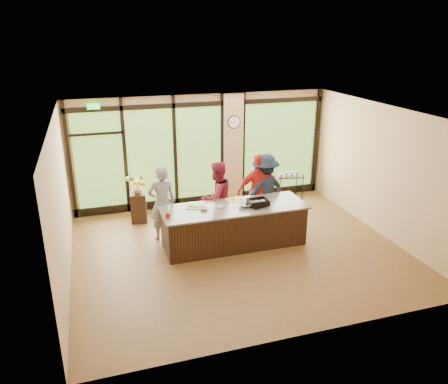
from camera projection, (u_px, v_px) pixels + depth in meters
floor at (238, 250)px, 9.59m from camera, size 7.00×7.00×0.00m
ceiling at (240, 114)px, 8.55m from camera, size 7.00×7.00×0.00m
back_wall at (202, 150)px, 11.75m from camera, size 7.00×0.00×7.00m
left_wall at (61, 205)px, 8.09m from camera, size 0.00×6.00×6.00m
right_wall at (382, 171)px, 10.05m from camera, size 0.00×6.00×6.00m
window_wall at (209, 154)px, 11.79m from camera, size 6.90×0.12×3.00m
island_base at (234, 227)px, 9.70m from camera, size 3.10×1.00×0.88m
countertop at (234, 207)px, 9.54m from camera, size 3.20×1.10×0.04m
wall_clock at (234, 122)px, 11.61m from camera, size 0.36×0.04×0.36m
cook_left at (162, 203)px, 9.84m from camera, size 0.68×0.47×1.77m
cook_midleft at (217, 198)px, 10.20m from camera, size 1.04×0.95×1.74m
cook_midright at (259, 191)px, 10.46m from camera, size 1.10×0.52×1.83m
cook_right at (264, 191)px, 10.52m from camera, size 1.29×0.90×1.82m
roasting_pan at (258, 204)px, 9.57m from camera, size 0.50×0.44×0.08m
mixing_bowl at (246, 205)px, 9.53m from camera, size 0.37×0.37×0.08m
cutting_board_left at (195, 207)px, 9.50m from camera, size 0.48×0.41×0.01m
cutting_board_center at (235, 199)px, 9.92m from camera, size 0.43×0.35×0.01m
cutting_board_right at (242, 200)px, 9.86m from camera, size 0.40×0.33×0.01m
prep_bowl_near at (204, 209)px, 9.35m from camera, size 0.19×0.19×0.05m
prep_bowl_mid at (220, 207)px, 9.46m from camera, size 0.18×0.18×0.05m
prep_bowl_far at (216, 200)px, 9.87m from camera, size 0.15×0.15×0.03m
red_ramekin at (168, 216)px, 8.94m from camera, size 0.13×0.13×0.08m
flower_stand at (139, 208)px, 10.91m from camera, size 0.43×0.43×0.75m
flower_vase at (137, 189)px, 10.74m from camera, size 0.27×0.27×0.25m
bar_cart at (288, 186)px, 11.76m from camera, size 0.79×0.54×1.00m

